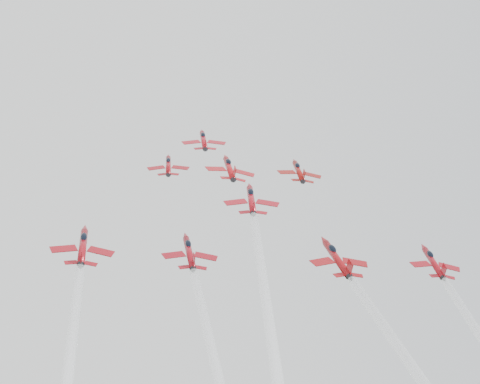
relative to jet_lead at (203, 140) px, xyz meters
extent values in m
cylinder|color=#B0101C|center=(0.00, -0.30, -0.31)|extent=(1.14, 8.97, 7.12)
cone|color=#B0101C|center=(0.00, 4.76, 3.47)|extent=(1.14, 2.51, 2.28)
cone|color=black|center=(0.00, -4.94, -3.79)|extent=(1.14, 1.68, 1.66)
ellipsoid|color=black|center=(0.00, 1.30, 1.53)|extent=(1.04, 2.38, 2.11)
cube|color=#B0101C|center=(-2.80, -0.93, -0.85)|extent=(4.22, 2.69, 1.20)
cube|color=#B0101C|center=(2.80, -0.93, -0.85)|extent=(4.22, 2.69, 1.20)
cube|color=#B0101C|center=(0.00, -4.69, -2.05)|extent=(0.12, 2.73, 2.78)
cube|color=#B0101C|center=(-1.45, -4.11, -3.17)|extent=(2.03, 1.33, 0.69)
cube|color=#B0101C|center=(1.45, -4.11, -3.17)|extent=(2.03, 1.33, 0.69)
cylinder|color=maroon|center=(-8.68, -12.79, -9.67)|extent=(0.97, 7.64, 6.06)
cone|color=maroon|center=(-8.68, -8.48, -6.44)|extent=(0.97, 2.13, 1.94)
cone|color=black|center=(-8.68, -16.74, -12.63)|extent=(0.97, 1.43, 1.41)
ellipsoid|color=black|center=(-8.68, -11.43, -8.10)|extent=(0.88, 2.03, 1.80)
cube|color=maroon|center=(-11.06, -13.33, -10.13)|extent=(3.60, 2.29, 1.02)
cube|color=maroon|center=(-6.29, -13.33, -10.13)|extent=(3.60, 2.29, 1.02)
cube|color=maroon|center=(-8.68, -16.53, -11.15)|extent=(0.11, 2.33, 2.36)
cube|color=maroon|center=(-9.91, -16.03, -12.10)|extent=(1.73, 1.13, 0.59)
cube|color=maroon|center=(-7.44, -16.03, -12.10)|extent=(1.73, 1.13, 0.59)
cylinder|color=#B31116|center=(3.67, -12.76, -9.65)|extent=(1.20, 9.42, 7.48)
cone|color=#B31116|center=(3.67, -7.45, -5.67)|extent=(1.20, 2.63, 2.39)
cone|color=black|center=(3.67, -17.64, -13.30)|extent=(1.20, 1.76, 1.74)
ellipsoid|color=black|center=(3.67, -11.09, -7.71)|extent=(1.09, 2.50, 2.22)
cube|color=#B31116|center=(0.73, -13.43, -10.21)|extent=(4.44, 2.83, 1.26)
cube|color=#B31116|center=(6.61, -13.43, -10.21)|extent=(4.44, 2.83, 1.26)
cube|color=#B31116|center=(3.67, -17.38, -11.47)|extent=(0.13, 2.87, 2.92)
cube|color=#B31116|center=(2.15, -16.77, -12.65)|extent=(2.13, 1.40, 0.72)
cube|color=#B31116|center=(5.19, -16.77, -12.65)|extent=(2.13, 1.40, 0.72)
cylinder|color=maroon|center=(18.18, -12.65, -9.57)|extent=(1.09, 8.55, 6.78)
cone|color=maroon|center=(18.18, -7.83, -5.96)|extent=(1.09, 2.39, 2.17)
cone|color=black|center=(18.18, -17.07, -12.88)|extent=(1.09, 1.60, 1.58)
ellipsoid|color=black|center=(18.18, -11.13, -7.81)|extent=(0.99, 2.27, 2.01)
cube|color=maroon|center=(15.52, -13.25, -10.08)|extent=(4.02, 2.57, 1.14)
cube|color=maroon|center=(20.85, -13.25, -10.08)|extent=(4.02, 2.57, 1.14)
cube|color=maroon|center=(18.18, -16.84, -11.22)|extent=(0.12, 2.60, 2.64)
cube|color=maroon|center=(16.80, -16.28, -12.29)|extent=(1.93, 1.27, 0.65)
cube|color=maroon|center=(19.57, -16.28, -12.29)|extent=(1.93, 1.27, 0.65)
cylinder|color=#AA101B|center=(5.72, -24.33, -18.31)|extent=(1.19, 9.35, 7.42)
cone|color=#AA101B|center=(5.72, -19.06, -14.36)|extent=(1.19, 2.61, 2.37)
cone|color=black|center=(5.72, -29.16, -21.93)|extent=(1.19, 1.75, 1.73)
ellipsoid|color=black|center=(5.72, -22.66, -16.39)|extent=(1.08, 2.48, 2.20)
cube|color=#AA101B|center=(2.81, -24.99, -18.87)|extent=(4.40, 2.81, 1.25)
cube|color=#AA101B|center=(8.63, -24.99, -18.87)|extent=(4.40, 2.81, 1.25)
cube|color=#AA101B|center=(5.72, -28.90, -20.12)|extent=(0.13, 2.85, 2.89)
cube|color=#AA101B|center=(4.21, -28.30, -21.28)|extent=(2.11, 1.39, 0.72)
cube|color=#AA101B|center=(7.23, -28.30, -21.28)|extent=(2.11, 1.39, 0.72)
cylinder|color=maroon|center=(-23.29, -39.34, -29.55)|extent=(1.11, 8.71, 6.91)
cone|color=maroon|center=(-23.29, -34.43, -25.88)|extent=(1.11, 2.43, 2.21)
cone|color=black|center=(-23.29, -43.84, -32.92)|extent=(1.11, 1.63, 1.61)
ellipsoid|color=black|center=(-23.29, -37.79, -27.76)|extent=(1.00, 2.31, 2.05)
cube|color=maroon|center=(-26.00, -39.95, -30.07)|extent=(4.10, 2.61, 1.16)
cube|color=maroon|center=(-20.57, -39.95, -30.07)|extent=(4.10, 2.61, 1.16)
cube|color=maroon|center=(-23.29, -43.60, -31.24)|extent=(0.12, 2.65, 2.69)
cube|color=maroon|center=(-24.69, -43.04, -32.32)|extent=(1.97, 1.29, 0.67)
cube|color=maroon|center=(-21.88, -43.04, -32.32)|extent=(1.97, 1.29, 0.67)
cylinder|color=maroon|center=(-7.32, -40.16, -30.17)|extent=(1.01, 7.92, 6.28)
cone|color=maroon|center=(-7.32, -35.70, -26.82)|extent=(1.01, 2.21, 2.01)
cone|color=black|center=(-7.32, -44.26, -33.24)|extent=(1.01, 1.48, 1.46)
ellipsoid|color=black|center=(-7.32, -38.75, -28.54)|extent=(0.91, 2.10, 1.86)
cube|color=maroon|center=(-9.78, -40.72, -30.64)|extent=(3.73, 2.38, 1.06)
cube|color=maroon|center=(-4.85, -40.72, -30.64)|extent=(3.73, 2.38, 1.06)
cube|color=maroon|center=(-7.32, -44.04, -31.70)|extent=(0.11, 2.41, 2.45)
cube|color=maroon|center=(-8.60, -43.53, -32.69)|extent=(1.79, 1.17, 0.61)
cube|color=maroon|center=(-6.04, -43.53, -32.69)|extent=(1.79, 1.17, 0.61)
cylinder|color=maroon|center=(16.07, -40.84, -30.68)|extent=(1.13, 8.93, 7.08)
cone|color=maroon|center=(16.07, -35.81, -26.91)|extent=(1.13, 2.49, 2.27)
cone|color=black|center=(16.07, -45.46, -34.14)|extent=(1.13, 1.67, 1.65)
ellipsoid|color=black|center=(16.07, -39.26, -28.84)|extent=(1.03, 2.37, 2.10)
cube|color=maroon|center=(13.28, -41.47, -31.21)|extent=(4.20, 2.68, 1.19)
cube|color=maroon|center=(18.85, -41.47, -31.21)|extent=(4.20, 2.68, 1.19)
cube|color=maroon|center=(16.07, -45.21, -32.41)|extent=(0.12, 2.72, 2.76)
cube|color=maroon|center=(14.62, -44.64, -33.52)|extent=(2.02, 1.32, 0.68)
cube|color=maroon|center=(17.51, -44.64, -33.52)|extent=(2.02, 1.32, 0.68)
cylinder|color=maroon|center=(32.26, -41.32, -31.04)|extent=(0.98, 7.71, 6.12)
cone|color=maroon|center=(32.26, -36.98, -27.78)|extent=(0.98, 2.15, 1.96)
cone|color=black|center=(32.26, -45.32, -34.03)|extent=(0.98, 1.44, 1.42)
ellipsoid|color=black|center=(32.26, -39.95, -29.45)|extent=(0.89, 2.05, 1.82)
cube|color=maroon|center=(29.85, -41.87, -31.50)|extent=(3.63, 2.32, 1.03)
cube|color=maroon|center=(34.66, -41.87, -31.50)|extent=(3.63, 2.32, 1.03)
cube|color=maroon|center=(32.26, -45.10, -32.53)|extent=(0.11, 2.35, 2.39)
cube|color=maroon|center=(31.01, -44.60, -33.49)|extent=(1.74, 1.14, 0.59)
cube|color=maroon|center=(33.50, -44.60, -33.49)|extent=(1.74, 1.14, 0.59)
camera|label=1|loc=(-18.84, -141.46, -42.42)|focal=50.00mm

